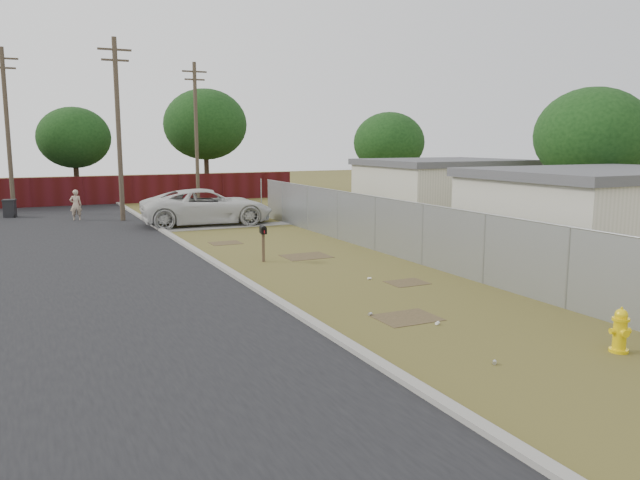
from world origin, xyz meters
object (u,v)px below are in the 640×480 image
mailbox (263,233)px  pickup_truck (207,207)px  trash_bin (10,208)px  fire_hydrant (620,331)px  pedestrian (76,205)px

mailbox → pickup_truck: 10.03m
trash_bin → fire_hydrant: bearing=-69.5°
pedestrian → trash_bin: pedestrian is taller
fire_hydrant → mailbox: bearing=104.5°
mailbox → pickup_truck: (0.87, 9.99, -0.11)m
pickup_truck → trash_bin: (-8.65, 7.26, -0.38)m
mailbox → pickup_truck: bearing=85.0°
mailbox → pickup_truck: pickup_truck is taller
pickup_truck → pedestrian: bearing=56.5°
mailbox → trash_bin: bearing=114.3°
fire_hydrant → pedestrian: pedestrian is taller
mailbox → trash_bin: 18.93m
mailbox → pedestrian: bearing=108.1°
fire_hydrant → pickup_truck: 21.58m
pedestrian → trash_bin: bearing=-39.9°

